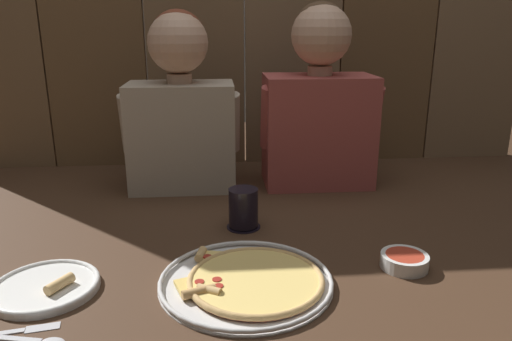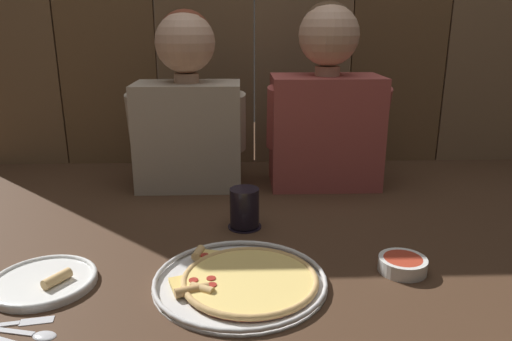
% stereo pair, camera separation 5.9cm
% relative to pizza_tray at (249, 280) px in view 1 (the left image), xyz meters
% --- Properties ---
extents(ground_plane, '(3.20, 3.20, 0.00)m').
position_rel_pizza_tray_xyz_m(ground_plane, '(0.05, 0.14, -0.01)').
color(ground_plane, '#422B1C').
extents(pizza_tray, '(0.37, 0.37, 0.03)m').
position_rel_pizza_tray_xyz_m(pizza_tray, '(0.00, 0.00, 0.00)').
color(pizza_tray, silver).
rests_on(pizza_tray, ground).
extents(dinner_plate, '(0.22, 0.22, 0.03)m').
position_rel_pizza_tray_xyz_m(dinner_plate, '(-0.42, 0.01, -0.00)').
color(dinner_plate, white).
rests_on(dinner_plate, ground).
extents(drinking_glass, '(0.09, 0.09, 0.11)m').
position_rel_pizza_tray_xyz_m(drinking_glass, '(0.01, 0.30, 0.04)').
color(drinking_glass, black).
rests_on(drinking_glass, ground).
extents(dipping_bowl, '(0.11, 0.11, 0.03)m').
position_rel_pizza_tray_xyz_m(dipping_bowl, '(0.36, 0.04, 0.01)').
color(dipping_bowl, white).
rests_on(dipping_bowl, ground).
extents(table_knife, '(0.16, 0.04, 0.01)m').
position_rel_pizza_tray_xyz_m(table_knife, '(-0.43, -0.13, -0.01)').
color(table_knife, silver).
rests_on(table_knife, ground).
extents(table_spoon, '(0.14, 0.05, 0.01)m').
position_rel_pizza_tray_xyz_m(table_spoon, '(-0.38, -0.16, -0.01)').
color(table_spoon, silver).
rests_on(table_spoon, ground).
extents(diner_left, '(0.38, 0.21, 0.58)m').
position_rel_pizza_tray_xyz_m(diner_left, '(-0.17, 0.67, 0.26)').
color(diner_left, '#B2A38E').
rests_on(diner_left, ground).
extents(diner_right, '(0.39, 0.22, 0.60)m').
position_rel_pizza_tray_xyz_m(diner_right, '(0.28, 0.67, 0.27)').
color(diner_right, '#AD4C47').
rests_on(diner_right, ground).
extents(wooden_backdrop_wall, '(2.19, 0.03, 1.20)m').
position_rel_pizza_tray_xyz_m(wooden_backdrop_wall, '(0.05, 0.96, 0.59)').
color(wooden_backdrop_wall, brown).
rests_on(wooden_backdrop_wall, ground).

